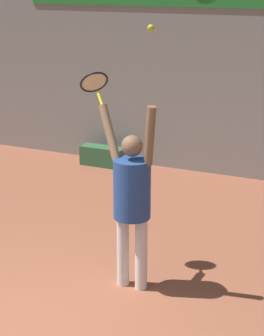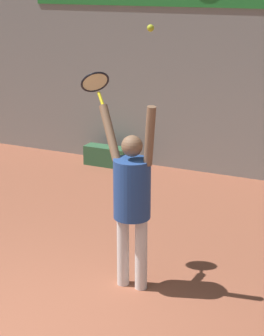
# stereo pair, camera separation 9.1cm
# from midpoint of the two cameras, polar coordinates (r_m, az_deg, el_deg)

# --- Properties ---
(back_wall) EXTENTS (18.00, 0.10, 5.00)m
(back_wall) POSITION_cam_midpoint_polar(r_m,az_deg,el_deg) (10.01, 7.14, 13.51)
(back_wall) COLOR gray
(back_wall) RESTS_ON ground_plane
(tennis_player) EXTENTS (0.79, 0.47, 2.01)m
(tennis_player) POSITION_cam_midpoint_polar(r_m,az_deg,el_deg) (6.25, 0.40, -2.51)
(tennis_player) COLOR white
(tennis_player) RESTS_ON ground_plane
(tennis_racket) EXTENTS (0.39, 0.38, 0.35)m
(tennis_racket) POSITION_cam_midpoint_polar(r_m,az_deg,el_deg) (6.58, -3.06, 7.95)
(tennis_racket) COLOR yellow
(tennis_ball) EXTENTS (0.07, 0.07, 0.07)m
(tennis_ball) POSITION_cam_midpoint_polar(r_m,az_deg,el_deg) (5.67, 2.22, 12.98)
(tennis_ball) COLOR #CCDB2D
(equipment_bag) EXTENTS (0.79, 0.28, 0.34)m
(equipment_bag) POSITION_cam_midpoint_polar(r_m,az_deg,el_deg) (10.66, -2.13, 1.13)
(equipment_bag) COLOR #33663F
(equipment_bag) RESTS_ON ground_plane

